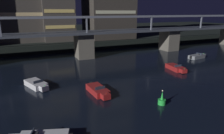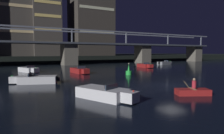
{
  "view_description": "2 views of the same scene",
  "coord_description": "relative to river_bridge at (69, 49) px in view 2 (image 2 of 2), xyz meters",
  "views": [
    {
      "loc": [
        -12.24,
        -6.8,
        10.34
      ],
      "look_at": [
        -0.35,
        20.54,
        2.09
      ],
      "focal_mm": 32.1,
      "sensor_mm": 36.0,
      "label": 1
    },
    {
      "loc": [
        -14.63,
        -14.75,
        3.41
      ],
      "look_at": [
        -0.99,
        11.03,
        1.23
      ],
      "focal_mm": 31.78,
      "sensor_mm": 36.0,
      "label": 2
    }
  ],
  "objects": [
    {
      "name": "ground_plane",
      "position": [
        -0.0,
        -37.53,
        -4.18
      ],
      "size": [
        400.0,
        400.0,
        0.0
      ],
      "primitive_type": "plane",
      "color": "black"
    },
    {
      "name": "far_riverbank",
      "position": [
        -0.0,
        48.01,
        -3.08
      ],
      "size": [
        240.0,
        80.0,
        2.2
      ],
      "primitive_type": "cube",
      "color": "black",
      "rests_on": "ground"
    },
    {
      "name": "river_bridge",
      "position": [
        0.0,
        0.0,
        0.0
      ],
      "size": [
        102.97,
        6.4,
        9.38
      ],
      "color": "#605B51",
      "rests_on": "ground"
    },
    {
      "name": "tower_central",
      "position": [
        -2.98,
        17.13,
        8.56
      ],
      "size": [
        8.61,
        10.77,
        21.37
      ],
      "color": "#423D38",
      "rests_on": "far_riverbank"
    },
    {
      "name": "tower_east_tall",
      "position": [
        12.79,
        16.35,
        18.22
      ],
      "size": [
        13.73,
        12.99,
        40.7
      ],
      "color": "#38332D",
      "rests_on": "far_riverbank"
    },
    {
      "name": "speedboat_near_left",
      "position": [
        -11.42,
        -15.63,
        -3.76
      ],
      "size": [
        3.12,
        5.07,
        1.16
      ],
      "color": "silver",
      "rests_on": "ground"
    },
    {
      "name": "speedboat_near_center",
      "position": [
        12.58,
        -16.64,
        -3.76
      ],
      "size": [
        2.22,
        5.23,
        1.16
      ],
      "color": "maroon",
      "rests_on": "ground"
    },
    {
      "name": "speedboat_near_right",
      "position": [
        -4.18,
        -21.28,
        -3.76
      ],
      "size": [
        2.11,
        5.23,
        1.16
      ],
      "color": "maroon",
      "rests_on": "ground"
    },
    {
      "name": "speedboat_mid_left",
      "position": [
        -8.43,
        -39.42,
        -3.76
      ],
      "size": [
        3.26,
        5.01,
        1.16
      ],
      "color": "silver",
      "rests_on": "ground"
    },
    {
      "name": "speedboat_mid_center",
      "position": [
        -11.95,
        -29.33,
        -3.76
      ],
      "size": [
        5.14,
        2.95,
        1.16
      ],
      "color": "silver",
      "rests_on": "ground"
    },
    {
      "name": "speedboat_mid_right",
      "position": [
        23.68,
        -10.92,
        -3.76
      ],
      "size": [
        5.23,
        2.42,
        1.16
      ],
      "color": "gray",
      "rests_on": "ground"
    },
    {
      "name": "channel_buoy",
      "position": [
        1.47,
        -27.22,
        -3.7
      ],
      "size": [
        0.9,
        0.9,
        1.76
      ],
      "color": "green",
      "rests_on": "ground"
    },
    {
      "name": "dinghy_with_paddler",
      "position": [
        -1.61,
        -41.47,
        -3.9
      ],
      "size": [
        2.82,
        2.7,
        1.36
      ],
      "color": "maroon",
      "rests_on": "ground"
    }
  ]
}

